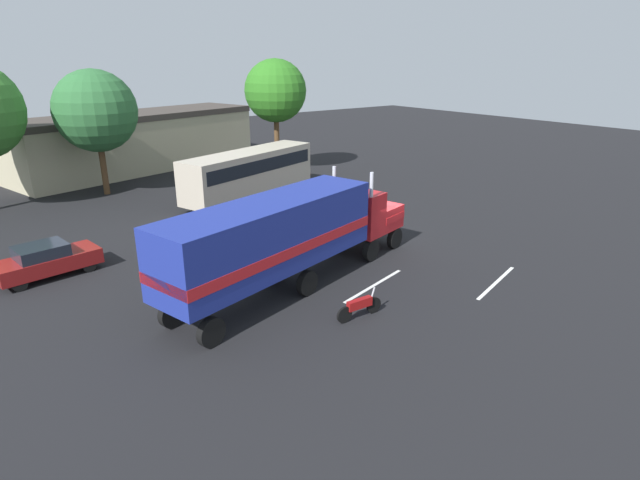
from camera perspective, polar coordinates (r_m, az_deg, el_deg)
ground_plane at (r=27.69m, az=6.70°, el=-0.70°), size 120.00×120.00×0.00m
lane_stripe_near at (r=23.00m, az=5.99°, el=-5.05°), size 4.31×1.21×0.01m
lane_stripe_mid at (r=24.50m, az=19.00°, el=-4.48°), size 4.28×1.32×0.01m
semi_truck at (r=21.85m, az=-3.52°, el=0.78°), size 14.32×6.10×4.50m
person_bystander at (r=25.13m, az=-5.67°, el=-0.65°), size 0.35×0.47×1.63m
parked_bus at (r=36.61m, az=-7.85°, el=7.67°), size 11.25×5.81×3.40m
parked_car at (r=26.65m, az=-28.11°, el=-1.98°), size 4.62×2.44×1.57m
motorcycle at (r=20.08m, az=4.43°, el=-7.36°), size 2.11×0.29×1.12m
tree_left at (r=40.29m, az=-23.67°, el=12.97°), size 5.71×5.71×8.85m
tree_center at (r=44.66m, az=-4.96°, el=16.15°), size 5.16×5.16×9.48m
building_backdrop at (r=49.12m, az=-19.50°, el=10.55°), size 22.49×11.43×4.97m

